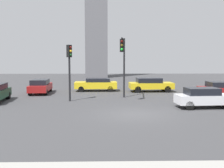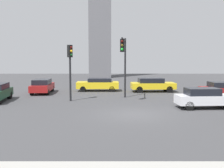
{
  "view_description": "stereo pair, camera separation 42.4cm",
  "coord_description": "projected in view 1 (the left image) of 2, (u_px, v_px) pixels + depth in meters",
  "views": [
    {
      "loc": [
        -1.82,
        -16.05,
        3.43
      ],
      "look_at": [
        -1.42,
        2.1,
        1.7
      ],
      "focal_mm": 41.76,
      "sensor_mm": 36.0,
      "label": 1
    },
    {
      "loc": [
        -1.39,
        -16.06,
        3.43
      ],
      "look_at": [
        -1.42,
        2.1,
        1.7
      ],
      "focal_mm": 41.76,
      "sensor_mm": 36.0,
      "label": 2
    }
  ],
  "objects": [
    {
      "name": "car_1",
      "position": [
        204.0,
        97.0,
        18.34
      ],
      "size": [
        4.04,
        1.85,
        1.43
      ],
      "rotation": [
        0.0,
        0.0,
        0.06
      ],
      "color": "silver",
      "rests_on": "ground_plane"
    },
    {
      "name": "traffic_light_0",
      "position": [
        123.0,
        55.0,
        21.67
      ],
      "size": [
        0.64,
        3.47,
        5.28
      ],
      "rotation": [
        0.0,
        0.0,
        -1.69
      ],
      "color": "black",
      "rests_on": "ground_plane"
    },
    {
      "name": "car_3",
      "position": [
        150.0,
        84.0,
        27.57
      ],
      "size": [
        4.65,
        2.16,
        1.47
      ],
      "rotation": [
        0.0,
        0.0,
        0.05
      ],
      "color": "yellow",
      "rests_on": "ground_plane"
    },
    {
      "name": "car_4",
      "position": [
        96.0,
        84.0,
        28.13
      ],
      "size": [
        4.54,
        1.93,
        1.38
      ],
      "rotation": [
        0.0,
        0.0,
        3.16
      ],
      "color": "yellow",
      "rests_on": "ground_plane"
    },
    {
      "name": "traffic_light_1",
      "position": [
        69.0,
        62.0,
        21.09
      ],
      "size": [
        0.47,
        0.46,
        4.59
      ],
      "rotation": [
        0.0,
        0.0,
        -0.74
      ],
      "color": "black",
      "rests_on": "ground_plane"
    },
    {
      "name": "car_0",
      "position": [
        40.0,
        86.0,
        26.13
      ],
      "size": [
        2.03,
        4.47,
        1.43
      ],
      "rotation": [
        0.0,
        0.0,
        1.64
      ],
      "color": "maroon",
      "rests_on": "ground_plane"
    },
    {
      "name": "car_2",
      "position": [
        223.0,
        89.0,
        23.25
      ],
      "size": [
        4.34,
        2.02,
        1.44
      ],
      "rotation": [
        0.0,
        0.0,
        0.01
      ],
      "color": "maroon",
      "rests_on": "ground_plane"
    },
    {
      "name": "ground_plane",
      "position": [
        135.0,
        114.0,
        16.34
      ],
      "size": [
        91.68,
        91.68,
        0.0
      ],
      "primitive_type": "plane",
      "color": "#424244"
    }
  ]
}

